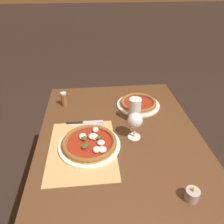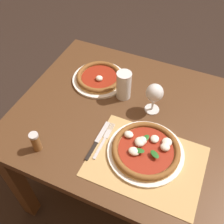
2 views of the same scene
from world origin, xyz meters
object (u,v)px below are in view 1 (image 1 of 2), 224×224
wine_glass (135,121)px  pepper_shaker (64,99)px  fork (87,125)px  votive_candle (192,195)px  pizza_near (90,143)px  pint_glass (135,110)px  knife (85,122)px  pizza_far (138,103)px

wine_glass → pepper_shaker: bearing=-132.6°
fork → votive_candle: votive_candle is taller
pizza_near → pint_glass: bearing=127.8°
knife → pepper_shaker: pepper_shaker is taller
knife → pizza_near: bearing=7.1°
pizza_near → votive_candle: 0.53m
pizza_near → pint_glass: (-0.21, 0.27, 0.05)m
pizza_far → pint_glass: bearing=-19.6°
knife → pepper_shaker: size_ratio=2.22×
pizza_near → pint_glass: 0.34m
pizza_near → fork: pizza_near is taller
pepper_shaker → wine_glass: bearing=47.4°
fork → pepper_shaker: bearing=-148.3°
knife → pepper_shaker: bearing=-147.5°
pizza_far → wine_glass: bearing=-15.3°
votive_candle → pepper_shaker: (-0.77, -0.56, 0.03)m
votive_candle → pint_glass: bearing=-167.3°
wine_glass → pepper_shaker: wine_glass is taller
knife → votive_candle: bearing=37.2°
pizza_far → fork: size_ratio=1.41×
pizza_far → pizza_near: bearing=-41.6°
fork → votive_candle: 0.67m
pint_glass → fork: pint_glass is taller
fork → votive_candle: size_ratio=2.78×
pint_glass → knife: size_ratio=0.67×
pint_glass → pizza_near: bearing=-52.2°
pepper_shaker → pizza_far: bearing=83.9°
pizza_near → wine_glass: (-0.05, 0.24, 0.08)m
pizza_far → pepper_shaker: pepper_shaker is taller
knife → votive_candle: (0.55, 0.42, 0.02)m
pizza_far → knife: pizza_far is taller
wine_glass → pint_glass: wine_glass is taller
pint_glass → fork: 0.29m
pint_glass → pepper_shaker: pint_glass is taller
pizza_far → fork: bearing=-61.4°
pizza_near → wine_glass: bearing=101.9°
votive_candle → pizza_far: bearing=-174.5°
pepper_shaker → votive_candle: bearing=36.0°
pint_glass → pepper_shaker: (-0.21, -0.43, -0.02)m
votive_candle → pepper_shaker: bearing=-144.0°
pizza_far → wine_glass: (0.32, -0.09, 0.09)m
fork → knife: bearing=-155.7°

